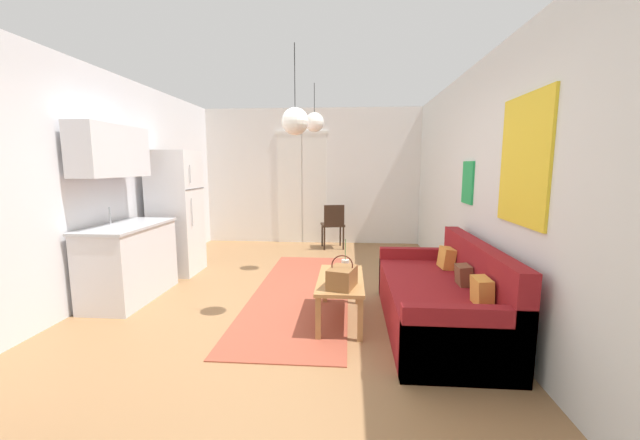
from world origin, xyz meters
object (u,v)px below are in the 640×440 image
handbag (342,277)px  pendant_lamp_far (314,122)px  couch (444,301)px  coffee_table (341,284)px  bamboo_vase (345,267)px  accent_chair (333,223)px  refrigerator (176,213)px  pendant_lamp_near (295,121)px

handbag → pendant_lamp_far: pendant_lamp_far is taller
couch → coffee_table: couch is taller
coffee_table → pendant_lamp_far: (-0.42, 1.68, 1.80)m
bamboo_vase → couch: bearing=-14.5°
couch → accent_chair: 3.67m
refrigerator → pendant_lamp_far: (2.01, 0.13, 1.28)m
couch → bamboo_vase: bearing=165.5°
handbag → bamboo_vase: bearing=86.5°
handbag → pendant_lamp_far: 2.60m
coffee_table → refrigerator: 2.93m
refrigerator → pendant_lamp_near: (1.99, -1.59, 1.10)m
coffee_table → handbag: size_ratio=2.76×
accent_chair → pendant_lamp_near: (-0.23, -3.36, 1.50)m
coffee_table → handbag: handbag is taller
refrigerator → pendant_lamp_near: 2.77m
bamboo_vase → handbag: bearing=-93.5°
refrigerator → pendant_lamp_far: 2.39m
handbag → pendant_lamp_near: size_ratio=0.44×
couch → pendant_lamp_far: 2.99m
couch → accent_chair: size_ratio=2.36×
accent_chair → couch: bearing=98.2°
couch → handbag: couch is taller
coffee_table → pendant_lamp_far: size_ratio=1.53×
couch → coffee_table: (-1.01, 0.13, 0.10)m
handbag → accent_chair: size_ratio=0.43×
refrigerator → pendant_lamp_near: bearing=-38.6°
bamboo_vase → accent_chair: (-0.26, 3.21, -0.03)m
pendant_lamp_near → bamboo_vase: bearing=17.4°
handbag → pendant_lamp_near: 1.55m
pendant_lamp_near → pendant_lamp_far: same height
coffee_table → handbag: 0.33m
couch → pendant_lamp_far: size_ratio=3.01×
coffee_table → pendant_lamp_far: pendant_lamp_far is taller
couch → accent_chair: same height
accent_chair → pendant_lamp_far: pendant_lamp_far is taller
handbag → accent_chair: 3.62m
bamboo_vase → refrigerator: (-2.48, 1.43, 0.37)m
refrigerator → accent_chair: 2.86m
pendant_lamp_far → pendant_lamp_near: bearing=-90.8°
handbag → pendant_lamp_far: size_ratio=0.55×
couch → coffee_table: 1.02m
couch → pendant_lamp_far: bearing=128.1°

